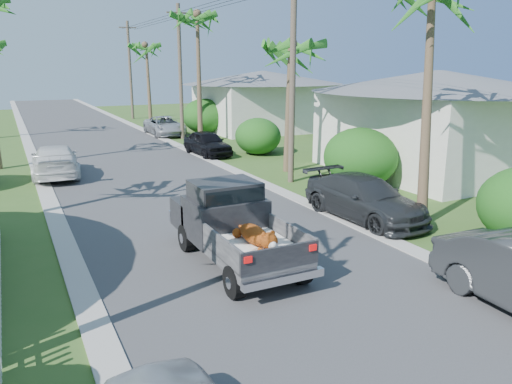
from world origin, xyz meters
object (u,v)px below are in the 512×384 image
house_right_far (263,103)px  parked_car_rd (165,126)px  palm_r_d (146,45)px  house_right_near (435,125)px  palm_r_b (290,44)px  utility_pole_c (180,72)px  palm_r_c (197,15)px  pickup_truck (230,222)px  utility_pole_b (293,76)px  utility_pole_d (130,70)px  parked_car_rm (364,199)px  parked_car_rf (207,143)px  parked_car_lf (55,161)px

house_right_far → parked_car_rd: bearing=178.1°
palm_r_d → house_right_near: 29.10m
palm_r_b → utility_pole_c: 13.11m
palm_r_b → palm_r_c: size_ratio=0.77×
pickup_truck → house_right_near: bearing=24.3°
utility_pole_b → utility_pole_d: size_ratio=1.00×
utility_pole_b → utility_pole_d: bearing=90.0°
palm_r_d → house_right_near: bearing=-76.9°
utility_pole_d → palm_r_c: bearing=-88.0°
pickup_truck → parked_car_rm: 5.59m
palm_r_b → house_right_near: size_ratio=0.80×
palm_r_b → parked_car_rm: bearing=-101.5°
parked_car_rf → utility_pole_b: size_ratio=0.45×
utility_pole_c → parked_car_rf: bearing=-96.9°
parked_car_rd → utility_pole_c: bearing=-73.9°
parked_car_rm → utility_pole_d: 36.06m
parked_car_lf → parked_car_rm: bearing=130.8°
parked_car_rf → utility_pole_d: (0.85, 22.00, 3.91)m
parked_car_rd → house_right_far: bearing=-0.6°
parked_car_lf → utility_pole_d: utility_pole_d is taller
parked_car_rf → palm_r_c: 9.06m
utility_pole_c → house_right_far: bearing=15.1°
parked_car_lf → palm_r_c: palm_r_c is taller
parked_car_rd → utility_pole_d: bearing=88.6°
utility_pole_b → utility_pole_c: 15.00m
parked_car_rf → utility_pole_d: bearing=84.6°
parked_car_lf → palm_r_d: (10.10, 21.19, 6.01)m
parked_car_rf → palm_r_d: 20.01m
parked_car_rd → utility_pole_c: 4.56m
palm_r_d → house_right_near: palm_r_d is taller
utility_pole_c → parked_car_lf: bearing=-135.0°
parked_car_lf → palm_r_b: size_ratio=0.70×
house_right_near → palm_r_d: bearing=103.1°
parked_car_rm → house_right_near: house_right_near is taller
house_right_far → parked_car_rm: bearing=-109.3°
parked_car_rf → palm_r_d: bearing=81.5°
palm_r_c → palm_r_d: (0.30, 14.00, -1.37)m
parked_car_rd → parked_car_lf: 14.32m
pickup_truck → utility_pole_c: bearing=74.7°
palm_r_b → utility_pole_b: 2.61m
pickup_truck → parked_car_rf: bearing=71.0°
pickup_truck → house_right_near: size_ratio=0.57×
parked_car_rm → palm_r_d: palm_r_d is taller
parked_car_lf → utility_pole_d: (9.20, 24.19, 3.87)m
utility_pole_b → utility_pole_d: same height
pickup_truck → utility_pole_d: 37.72m
palm_r_c → utility_pole_c: 4.08m
palm_r_b → house_right_near: bearing=-25.1°
parked_car_rf → utility_pole_d: size_ratio=0.45×
palm_r_c → utility_pole_b: 13.48m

